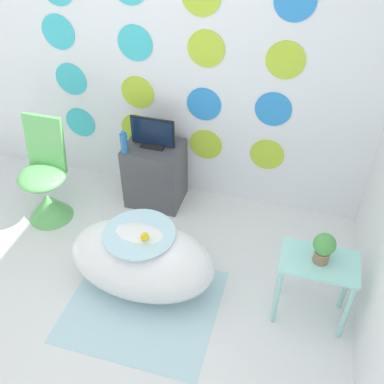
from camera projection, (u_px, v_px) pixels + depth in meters
ground_plane at (78, 366)px, 2.81m from camera, size 12.00×12.00×0.00m
wall_back_dotted at (168, 50)px, 3.40m from camera, size 4.31×0.05×2.60m
rug at (143, 305)px, 3.16m from camera, size 1.03×0.92×0.01m
bathtub at (142, 260)px, 3.12m from camera, size 1.04×0.59×0.55m
rubber_duck at (145, 236)px, 2.87m from camera, size 0.06×0.06×0.07m
chair at (46, 190)px, 3.72m from camera, size 0.39×0.39×0.89m
tv_cabinet at (155, 174)px, 3.88m from camera, size 0.47×0.38×0.57m
tv at (153, 134)px, 3.63m from camera, size 0.37×0.12×0.26m
vase at (124, 143)px, 3.58m from camera, size 0.06×0.06×0.19m
side_table at (317, 273)px, 2.84m from camera, size 0.48×0.30×0.54m
potted_plant_left at (324, 247)px, 2.69m from camera, size 0.14×0.14×0.21m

